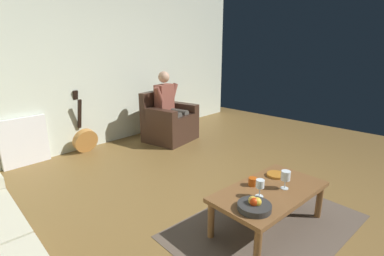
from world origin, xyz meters
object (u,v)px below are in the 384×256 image
(armchair, at_px, (169,123))
(wine_glass_near, at_px, (260,185))
(person_seated, at_px, (170,105))
(guitar, at_px, (85,139))
(decorative_dish, at_px, (276,175))
(fruit_bowl, at_px, (254,206))
(coffee_table, at_px, (269,195))
(wine_glass_far, at_px, (286,177))
(candle_jar, at_px, (253,182))

(armchair, distance_m, wine_glass_near, 2.88)
(person_seated, distance_m, guitar, 1.49)
(wine_glass_near, distance_m, decorative_dish, 0.49)
(armchair, height_order, decorative_dish, armchair)
(fruit_bowl, height_order, decorative_dish, fruit_bowl)
(coffee_table, distance_m, wine_glass_far, 0.22)
(person_seated, distance_m, wine_glass_near, 2.85)
(armchair, distance_m, decorative_dish, 2.61)
(wine_glass_near, bearing_deg, person_seated, -117.19)
(fruit_bowl, bearing_deg, wine_glass_near, -159.86)
(wine_glass_near, bearing_deg, fruit_bowl, 20.14)
(fruit_bowl, height_order, candle_jar, fruit_bowl)
(wine_glass_near, relative_size, fruit_bowl, 0.58)
(person_seated, xyz_separation_m, wine_glass_near, (1.30, 2.53, -0.15))
(coffee_table, distance_m, guitar, 3.09)
(wine_glass_near, height_order, fruit_bowl, wine_glass_near)
(candle_jar, bearing_deg, guitar, -86.73)
(person_seated, relative_size, fruit_bowl, 4.47)
(coffee_table, height_order, wine_glass_near, wine_glass_near)
(fruit_bowl, bearing_deg, coffee_table, -169.74)
(person_seated, xyz_separation_m, wine_glass_far, (1.01, 2.62, -0.14))
(decorative_dish, xyz_separation_m, candle_jar, (0.33, -0.07, 0.03))
(coffee_table, bearing_deg, decorative_dish, -162.36)
(armchair, bearing_deg, candle_jar, 55.40)
(person_seated, height_order, candle_jar, person_seated)
(coffee_table, relative_size, decorative_dish, 6.40)
(person_seated, bearing_deg, fruit_bowl, 50.93)
(armchair, relative_size, wine_glass_far, 5.14)
(coffee_table, height_order, fruit_bowl, fruit_bowl)
(armchair, height_order, guitar, guitar)
(fruit_bowl, bearing_deg, wine_glass_far, 177.95)
(armchair, distance_m, person_seated, 0.33)
(candle_jar, bearing_deg, wine_glass_near, 47.46)
(fruit_bowl, bearing_deg, guitar, -93.30)
(person_seated, relative_size, candle_jar, 15.01)
(armchair, relative_size, candle_jar, 11.08)
(guitar, relative_size, decorative_dish, 5.39)
(guitar, height_order, fruit_bowl, guitar)
(person_seated, bearing_deg, coffee_table, 57.04)
(armchair, distance_m, candle_jar, 2.67)
(coffee_table, distance_m, candle_jar, 0.19)
(guitar, xyz_separation_m, candle_jar, (-0.17, 2.92, 0.20))
(person_seated, height_order, decorative_dish, person_seated)
(armchair, xyz_separation_m, candle_jar, (1.15, 2.41, 0.10))
(guitar, xyz_separation_m, wine_glass_near, (-0.03, 3.07, 0.27))
(wine_glass_near, bearing_deg, armchair, -116.80)
(wine_glass_far, height_order, candle_jar, wine_glass_far)
(armchair, relative_size, guitar, 0.92)
(guitar, bearing_deg, armchair, 158.82)
(guitar, xyz_separation_m, wine_glass_far, (-0.31, 3.17, 0.28))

